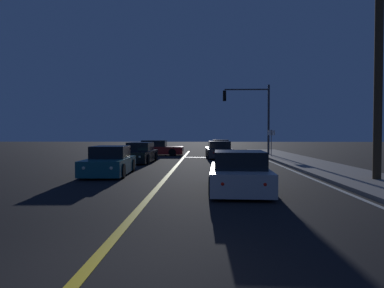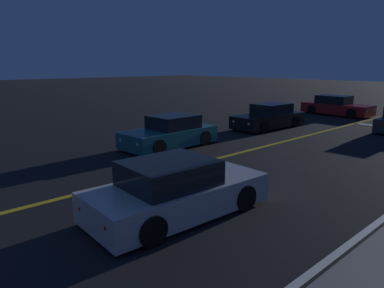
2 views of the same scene
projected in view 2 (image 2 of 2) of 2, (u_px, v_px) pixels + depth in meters
lane_line_center at (234, 154)px, 13.88m from camera, size 0.20×42.84×0.01m
car_following_oncoming_red at (336, 106)px, 24.73m from camera, size 4.68×1.92×1.34m
car_mid_block_teal at (170, 133)px, 15.12m from camera, size 2.05×4.28×1.34m
car_distant_tail_silver at (176, 191)px, 8.23m from camera, size 2.11×4.41×1.34m
car_lead_oncoming_black at (269, 117)px, 19.61m from camera, size 1.94×4.58×1.34m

